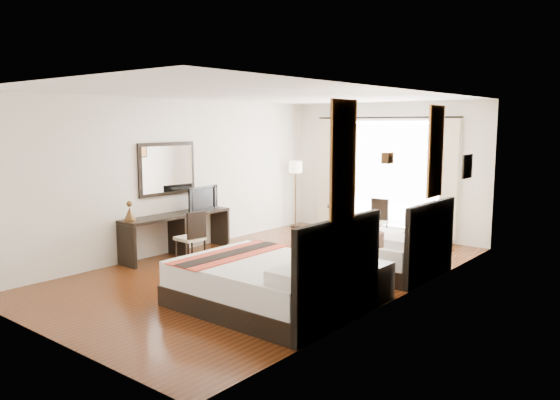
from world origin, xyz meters
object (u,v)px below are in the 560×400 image
Objects in this scene: side_table at (341,221)px; vase at (366,261)px; desk_chair at (191,247)px; television at (200,198)px; fruit_bowl at (341,204)px; nightstand at (372,281)px; bed_near at (271,283)px; bed_far at (374,251)px; floor_lamp at (296,171)px; table_lamp at (374,242)px; window_chair at (376,229)px; console_desk at (177,234)px.

vase is at bearing -52.84° from side_table.
vase is at bearing -176.50° from desk_chair.
fruit_bowl is (1.34, 2.76, -0.30)m from television.
desk_chair is (0.56, -0.74, -0.71)m from television.
side_table reaches higher than nightstand.
television is at bearing -115.94° from fruit_bowl.
vase is (0.83, 0.95, 0.24)m from bed_near.
nightstand is at bearing -173.86° from desk_chair.
television is at bearing -165.48° from bed_far.
floor_lamp is at bearing 146.80° from bed_far.
table_lamp is (0.81, 1.21, 0.45)m from bed_near.
bed_near is at bearing -67.97° from fruit_bowl.
window_chair is (0.85, -0.01, -0.07)m from side_table.
side_table is (-2.62, 3.46, -0.24)m from vase.
table_lamp is at bearing -103.54° from television.
bed_far is 0.96× the size of console_desk.
bed_near reaches higher than vase.
television is 3.50× the size of fruit_bowl.
console_desk is 2.57× the size of window_chair.
bed_near is at bearing -127.04° from nightstand.
window_chair is at bearing -6.20° from floor_lamp.
bed_far is 2.71m from fruit_bowl.
side_table is at bearing 128.47° from nightstand.
fruit_bowl is at bearing 107.13° from side_table.
nightstand is (0.76, -1.41, -0.06)m from bed_far.
desk_chair is 3.61m from fruit_bowl.
bed_near is 5.69m from floor_lamp.
side_table is at bearing -72.87° from fruit_bowl.
side_table is at bearing -9.52° from floor_lamp.
television is 1.17m from desk_chair.
floor_lamp is (-3.16, 4.64, 0.94)m from bed_near.
desk_chair is (-2.58, 0.94, -0.06)m from bed_near.
television reaches higher than vase.
nightstand is 4.00m from console_desk.
television is 0.92× the size of window_chair.
bed_near reaches higher than fruit_bowl.
bed_far is 2.69× the size of television.
fruit_bowl is at bearing -8.26° from floor_lamp.
table_lamp is at bearing 95.77° from vase.
vase is at bearing 48.71° from bed_near.
television is at bearing -116.37° from side_table.
floor_lamp is at bearing 170.48° from side_table.
nightstand is 0.67× the size of television.
nightstand is 4.08m from television.
window_chair is at bearing -2.91° from fruit_bowl.
fruit_bowl is at bearing 128.31° from nightstand.
vase is 0.62× the size of fruit_bowl.
table_lamp reaches higher than desk_chair.
table_lamp is at bearing 24.13° from window_chair.
window_chair is at bearing 102.01° from bed_near.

